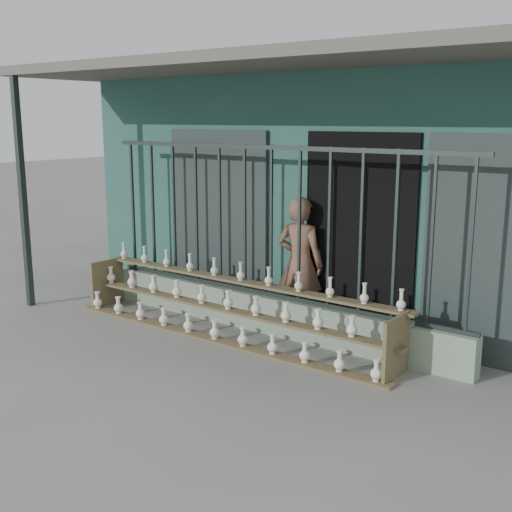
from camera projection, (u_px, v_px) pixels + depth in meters
The scene contains 6 objects.
ground at pixel (200, 364), 6.78m from camera, with size 60.00×60.00×0.00m, color slate.
workshop_building at pixel (383, 180), 9.75m from camera, with size 7.40×6.60×3.21m.
parapet_wall at pixel (271, 314), 7.75m from camera, with size 5.00×0.20×0.45m, color gray.
security_fence at pixel (271, 223), 7.51m from camera, with size 5.00×0.04×1.80m.
shelf_rack at pixel (227, 307), 7.60m from camera, with size 4.50×0.68×0.85m.
elderly_woman at pixel (300, 264), 7.77m from camera, with size 0.60×0.39×1.64m, color brown.
Camera 1 is at (4.29, -4.77, 2.55)m, focal length 45.00 mm.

